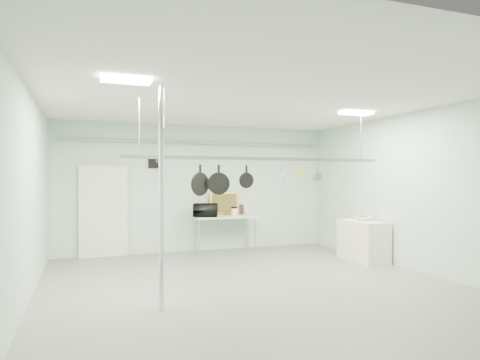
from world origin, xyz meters
name	(u,v)px	position (x,y,z in m)	size (l,w,h in m)	color
floor	(257,288)	(0.00, 0.00, 0.00)	(8.00, 8.00, 0.00)	gray
ceiling	(257,99)	(0.00, 0.00, 3.19)	(7.00, 8.00, 0.02)	silver
back_wall	(198,188)	(0.00, 3.99, 1.60)	(7.00, 0.02, 3.20)	#B0D3BE
right_wall	(421,191)	(3.49, 0.00, 1.60)	(0.02, 8.00, 3.20)	#B0D3BE
door	(103,212)	(-2.30, 3.94, 1.05)	(1.10, 0.10, 2.20)	silver
wall_vent	(154,162)	(-1.10, 3.97, 2.25)	(0.30, 0.04, 0.30)	black
conduit_pipe	(198,143)	(0.00, 3.90, 2.75)	(0.07, 0.07, 6.60)	gray
chrome_pole	(161,196)	(-1.70, -0.60, 1.60)	(0.08, 0.08, 3.20)	silver
prep_table	(225,219)	(0.60, 3.60, 0.83)	(1.60, 0.70, 0.91)	silver
side_cabinet	(363,241)	(3.15, 1.40, 0.45)	(0.60, 1.20, 0.90)	silver
pot_rack	(261,157)	(0.20, 0.30, 2.23)	(4.80, 0.06, 1.00)	#B7B7BC
light_panel_left	(126,80)	(-2.20, -0.80, 3.16)	(0.65, 0.30, 0.05)	white
light_panel_right	(356,113)	(2.40, 0.60, 3.16)	(0.65, 0.30, 0.05)	white
microwave	(206,210)	(0.08, 3.51, 1.07)	(0.59, 0.40, 0.32)	black
coffee_canister	(234,212)	(0.84, 3.55, 1.00)	(0.15, 0.15, 0.19)	white
painting_large	(224,204)	(0.69, 3.90, 1.20)	(0.78, 0.05, 0.58)	#BD7D32
painting_small	(238,210)	(1.08, 3.90, 1.03)	(0.30, 0.04, 0.25)	#321E11
fruit_bowl	(364,218)	(3.21, 1.46, 0.95)	(0.38, 0.38, 0.09)	white
skillet_left	(200,180)	(-0.90, 0.30, 1.82)	(0.40, 0.06, 0.53)	black
skillet_mid	(219,180)	(-0.57, 0.30, 1.83)	(0.38, 0.06, 0.52)	black
skillet_right	(246,176)	(-0.07, 0.30, 1.89)	(0.27, 0.06, 0.38)	black
whisk	(281,174)	(0.60, 0.30, 1.94)	(0.14, 0.14, 0.30)	silver
grater	(299,171)	(0.96, 0.30, 1.98)	(0.08, 0.02, 0.21)	yellow
saucepan	(317,174)	(1.33, 0.30, 1.94)	(0.16, 0.10, 0.29)	#B5B4B9
fruit_cluster	(364,217)	(3.21, 1.46, 0.99)	(0.24, 0.24, 0.09)	#B22D10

